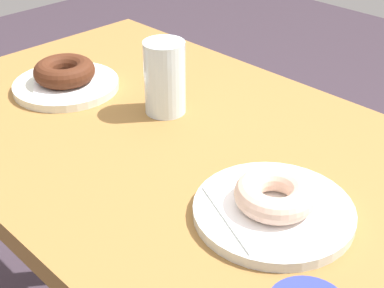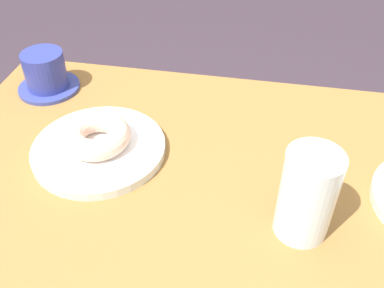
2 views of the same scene
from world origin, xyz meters
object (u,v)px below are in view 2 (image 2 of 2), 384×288
object	(u,v)px
donut_sugar_ring	(94,135)
coffee_cup	(44,73)
plate_sugar_ring	(96,149)
water_glass	(304,194)

from	to	relation	value
donut_sugar_ring	coffee_cup	xyz separation A→B (m)	(-0.17, 0.17, 0.00)
plate_sugar_ring	donut_sugar_ring	bearing A→B (deg)	-90.00
donut_sugar_ring	water_glass	distance (m)	0.35
plate_sugar_ring	water_glass	bearing A→B (deg)	-16.87
water_glass	coffee_cup	distance (m)	0.56
plate_sugar_ring	donut_sugar_ring	distance (m)	0.03
donut_sugar_ring	water_glass	xyz separation A→B (m)	(0.33, -0.10, 0.03)
plate_sugar_ring	donut_sugar_ring	xyz separation A→B (m)	(0.00, -0.00, 0.03)
water_glass	coffee_cup	world-z (taller)	water_glass
plate_sugar_ring	coffee_cup	xyz separation A→B (m)	(-0.17, 0.17, 0.03)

